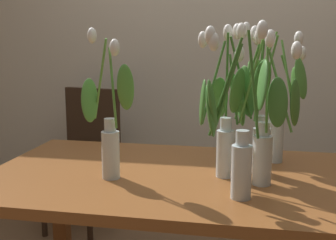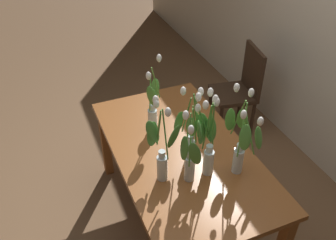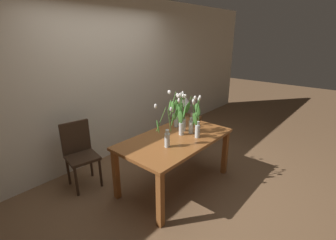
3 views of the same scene
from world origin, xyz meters
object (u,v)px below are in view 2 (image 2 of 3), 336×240
(tulip_vase_1, at_px, (194,136))
(tulip_vase_4, at_px, (153,109))
(dining_table, at_px, (181,160))
(tulip_vase_0, at_px, (161,151))
(tulip_vase_2, at_px, (241,142))
(dining_chair, at_px, (241,87))
(tulip_vase_3, at_px, (190,155))
(tulip_vase_5, at_px, (208,145))

(tulip_vase_1, xyz_separation_m, tulip_vase_4, (-0.43, -0.12, -0.04))
(dining_table, bearing_deg, tulip_vase_4, -162.00)
(tulip_vase_0, bearing_deg, tulip_vase_2, 73.63)
(tulip_vase_1, relative_size, dining_chair, 0.62)
(tulip_vase_1, bearing_deg, dining_chair, 134.11)
(dining_chair, bearing_deg, tulip_vase_4, -63.80)
(tulip_vase_4, bearing_deg, dining_chair, 116.20)
(tulip_vase_0, distance_m, dining_chair, 1.69)
(tulip_vase_2, distance_m, tulip_vase_4, 0.71)
(dining_table, relative_size, tulip_vase_3, 2.77)
(dining_table, height_order, tulip_vase_3, tulip_vase_3)
(tulip_vase_1, distance_m, dining_chair, 1.49)
(tulip_vase_0, xyz_separation_m, tulip_vase_4, (-0.48, 0.12, -0.03))
(tulip_vase_1, bearing_deg, tulip_vase_5, 22.07)
(tulip_vase_1, bearing_deg, tulip_vase_0, -78.96)
(tulip_vase_1, height_order, dining_chair, tulip_vase_1)
(tulip_vase_0, height_order, dining_chair, tulip_vase_0)
(dining_table, distance_m, tulip_vase_2, 0.53)
(tulip_vase_1, distance_m, tulip_vase_4, 0.45)
(tulip_vase_5, xyz_separation_m, dining_chair, (-1.10, 0.97, -0.43))
(dining_table, bearing_deg, tulip_vase_2, 38.94)
(dining_table, relative_size, tulip_vase_0, 2.76)
(tulip_vase_3, height_order, tulip_vase_5, same)
(tulip_vase_0, distance_m, tulip_vase_5, 0.29)
(tulip_vase_0, xyz_separation_m, tulip_vase_1, (-0.05, 0.24, 0.01))
(tulip_vase_1, xyz_separation_m, tulip_vase_5, (0.11, 0.04, -0.01))
(tulip_vase_0, relative_size, tulip_vase_1, 1.01)
(tulip_vase_3, height_order, dining_chair, tulip_vase_3)
(tulip_vase_2, xyz_separation_m, tulip_vase_5, (-0.08, -0.19, -0.02))
(dining_table, xyz_separation_m, tulip_vase_5, (0.24, 0.07, 0.31))
(tulip_vase_3, bearing_deg, tulip_vase_1, 146.93)
(tulip_vase_3, xyz_separation_m, dining_chair, (-1.13, 1.11, -0.43))
(dining_table, distance_m, tulip_vase_4, 0.42)
(tulip_vase_2, relative_size, tulip_vase_5, 1.02)
(tulip_vase_1, distance_m, tulip_vase_5, 0.12)
(dining_table, relative_size, dining_chair, 1.72)
(dining_table, distance_m, tulip_vase_1, 0.34)
(tulip_vase_0, bearing_deg, dining_chair, 129.36)
(tulip_vase_5, bearing_deg, tulip_vase_0, -102.14)
(tulip_vase_2, height_order, dining_chair, tulip_vase_2)
(tulip_vase_5, bearing_deg, tulip_vase_3, -76.61)
(tulip_vase_2, distance_m, tulip_vase_3, 0.33)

